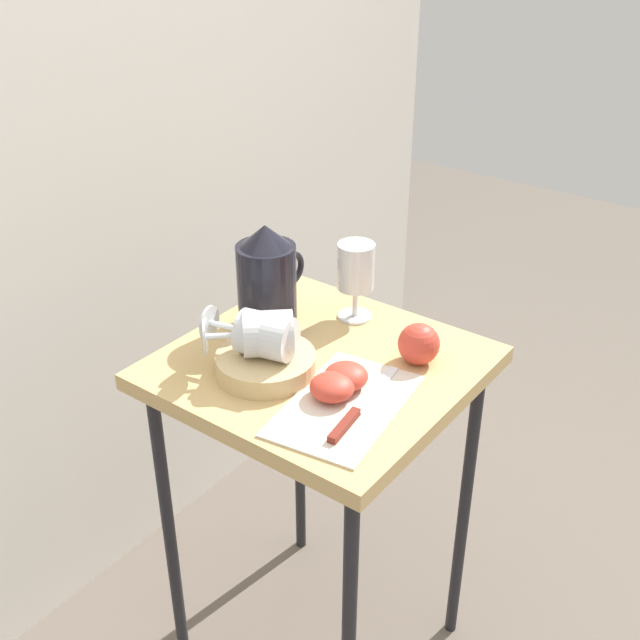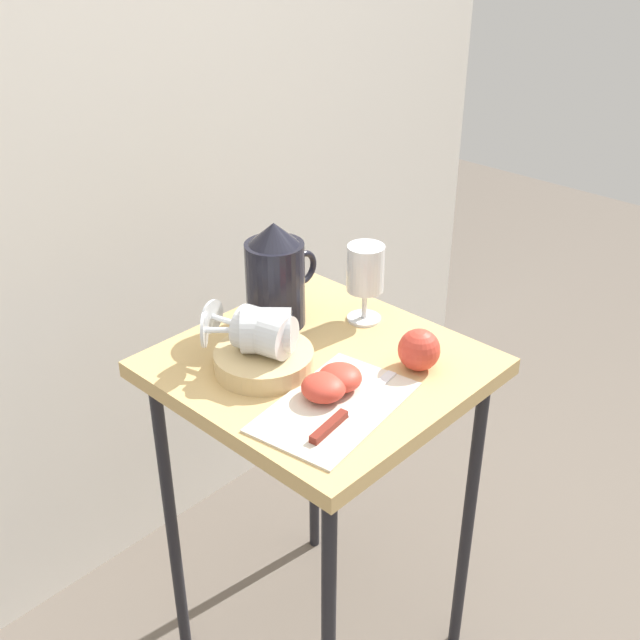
# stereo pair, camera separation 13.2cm
# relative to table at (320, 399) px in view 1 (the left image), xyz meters

# --- Properties ---
(curtain_drape) EXTENTS (2.40, 0.03, 2.00)m
(curtain_drape) POSITION_rel_table_xyz_m (0.00, 0.55, 0.36)
(curtain_drape) COLOR silver
(curtain_drape) RESTS_ON ground_plane
(table) EXTENTS (0.48, 0.50, 0.72)m
(table) POSITION_rel_table_xyz_m (0.00, 0.00, 0.00)
(table) COLOR tan
(table) RESTS_ON ground_plane
(linen_napkin) EXTENTS (0.29, 0.20, 0.00)m
(linen_napkin) POSITION_rel_table_xyz_m (-0.08, -0.11, 0.08)
(linen_napkin) COLOR beige
(linen_napkin) RESTS_ON table
(basket_tray) EXTENTS (0.17, 0.17, 0.03)m
(basket_tray) POSITION_rel_table_xyz_m (-0.08, 0.05, 0.10)
(basket_tray) COLOR tan
(basket_tray) RESTS_ON table
(pitcher) EXTENTS (0.16, 0.11, 0.20)m
(pitcher) POSITION_rel_table_xyz_m (0.04, 0.15, 0.16)
(pitcher) COLOR black
(pitcher) RESTS_ON table
(wine_glass_upright) EXTENTS (0.07, 0.07, 0.15)m
(wine_glass_upright) POSITION_rel_table_xyz_m (0.16, 0.04, 0.18)
(wine_glass_upright) COLOR silver
(wine_glass_upright) RESTS_ON table
(wine_glass_tipped_near) EXTENTS (0.15, 0.15, 0.08)m
(wine_glass_tipped_near) POSITION_rel_table_xyz_m (-0.08, 0.05, 0.15)
(wine_glass_tipped_near) COLOR silver
(wine_glass_tipped_near) RESTS_ON basket_tray
(wine_glass_tipped_far) EXTENTS (0.10, 0.17, 0.08)m
(wine_glass_tipped_far) POSITION_rel_table_xyz_m (-0.08, 0.05, 0.15)
(wine_glass_tipped_far) COLOR silver
(wine_glass_tipped_far) RESTS_ON basket_tray
(apple_half_left) EXTENTS (0.07, 0.07, 0.04)m
(apple_half_left) POSITION_rel_table_xyz_m (-0.08, -0.08, 0.10)
(apple_half_left) COLOR #CC3D2D
(apple_half_left) RESTS_ON linen_napkin
(apple_half_right) EXTENTS (0.07, 0.07, 0.04)m
(apple_half_right) POSITION_rel_table_xyz_m (-0.04, -0.08, 0.10)
(apple_half_right) COLOR #CC3D2D
(apple_half_right) RESTS_ON linen_napkin
(apple_whole) EXTENTS (0.07, 0.07, 0.07)m
(apple_whole) POSITION_rel_table_xyz_m (0.10, -0.14, 0.12)
(apple_whole) COLOR #CC3D2D
(apple_whole) RESTS_ON table
(knife) EXTENTS (0.23, 0.05, 0.01)m
(knife) POSITION_rel_table_xyz_m (-0.10, -0.14, 0.09)
(knife) COLOR silver
(knife) RESTS_ON linen_napkin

